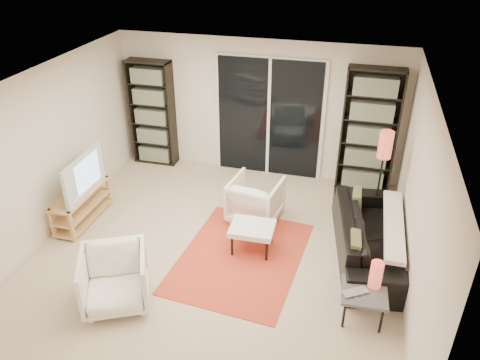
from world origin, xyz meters
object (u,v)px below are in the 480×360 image
bookshelf_left (152,113)px  side_table (364,294)px  armchair_back (255,199)px  bookshelf_right (369,131)px  tv_stand (82,205)px  floor_lamp (384,154)px  armchair_front (115,279)px  ottoman (252,229)px  sofa (370,236)px

bookshelf_left → side_table: bearing=-38.3°
armchair_back → bookshelf_right: bearing=-128.7°
bookshelf_right → tv_stand: size_ratio=1.81×
floor_lamp → bookshelf_left: bearing=166.2°
armchair_back → armchair_front: (-1.20, -2.20, 0.02)m
armchair_back → side_table: armchair_back is taller
armchair_back → floor_lamp: (1.79, 0.43, 0.80)m
ottoman → armchair_back: bearing=100.0°
sofa → armchair_back: (-1.72, 0.48, 0.02)m
bookshelf_right → ottoman: 2.72m
bookshelf_left → armchair_front: bookshelf_left is taller
armchair_back → armchair_front: size_ratio=0.96×
bookshelf_right → tv_stand: 4.71m
armchair_front → side_table: armchair_front is taller
armchair_back → tv_stand: bearing=24.6°
ottoman → floor_lamp: (1.65, 1.21, 0.80)m
bookshelf_right → armchair_back: (-1.57, -1.43, -0.71)m
side_table → tv_stand: bearing=167.0°
side_table → bookshelf_right: bearing=92.0°
ottoman → tv_stand: bearing=178.8°
armchair_back → ottoman: size_ratio=1.21×
bookshelf_left → ottoman: size_ratio=3.16×
armchair_back → side_table: size_ratio=1.39×
bookshelf_right → side_table: 3.20m
sofa → armchair_front: 3.39m
bookshelf_left → floor_lamp: bearing=-13.8°
sofa → floor_lamp: bearing=-12.8°
armchair_front → floor_lamp: (2.99, 2.63, 0.79)m
bookshelf_left → sofa: (4.01, -1.91, -0.66)m
bookshelf_left → ottoman: bearing=-42.4°
bookshelf_right → side_table: (0.11, -3.12, -0.69)m
bookshelf_left → floor_lamp: bookshelf_left is taller
armchair_front → ottoman: bearing=21.0°
tv_stand → armchair_front: (1.35, -1.48, 0.09)m
side_table → armchair_back: bearing=134.7°
ottoman → floor_lamp: floor_lamp is taller
armchair_front → sofa: bearing=4.7°
armchair_front → ottoman: (1.34, 1.42, -0.01)m
bookshelf_right → ottoman: bearing=-122.9°
bookshelf_left → tv_stand: bookshelf_left is taller
sofa → ottoman: size_ratio=3.52×
armchair_back → side_table: 2.38m
bookshelf_right → ottoman: size_ratio=3.40×
bookshelf_left → armchair_back: size_ratio=2.60×
bookshelf_left → side_table: 5.08m
armchair_front → ottoman: armchair_front is taller
bookshelf_right → tv_stand: (-4.12, -2.15, -0.79)m
armchair_back → side_table: bearing=143.5°
bookshelf_left → ottoman: 3.34m
armchair_front → floor_lamp: floor_lamp is taller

